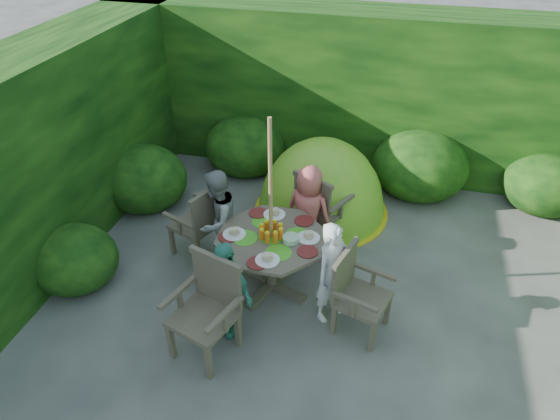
% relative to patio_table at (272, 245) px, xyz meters
% --- Properties ---
extents(ground, '(60.00, 60.00, 0.00)m').
position_rel_patio_table_xyz_m(ground, '(1.01, -0.67, -0.64)').
color(ground, '#47443F').
rests_on(ground, ground).
extents(hedge_enclosure, '(9.00, 9.00, 2.50)m').
position_rel_patio_table_xyz_m(hedge_enclosure, '(1.01, 0.67, 0.61)').
color(hedge_enclosure, black).
rests_on(hedge_enclosure, ground).
extents(patio_table, '(1.66, 1.66, 0.90)m').
position_rel_patio_table_xyz_m(patio_table, '(0.00, 0.00, 0.00)').
color(patio_table, '#463C2D').
rests_on(patio_table, ground).
extents(parasol_pole, '(0.06, 0.06, 2.20)m').
position_rel_patio_table_xyz_m(parasol_pole, '(-0.00, 0.00, 0.46)').
color(parasol_pole, olive).
rests_on(parasol_pole, ground).
extents(garden_chair_right, '(0.64, 0.69, 0.95)m').
position_rel_patio_table_xyz_m(garden_chair_right, '(1.02, -0.38, -0.13)').
color(garden_chair_right, '#463C2D').
rests_on(garden_chair_right, ground).
extents(garden_chair_left, '(0.70, 0.74, 0.99)m').
position_rel_patio_table_xyz_m(garden_chair_left, '(-1.03, 0.37, -0.11)').
color(garden_chair_left, '#463C2D').
rests_on(garden_chair_left, ground).
extents(garden_chair_back, '(0.78, 0.75, 1.01)m').
position_rel_patio_table_xyz_m(garden_chair_back, '(0.36, 1.03, -0.10)').
color(garden_chair_back, '#463C2D').
rests_on(garden_chair_back, ground).
extents(garden_chair_front, '(0.77, 0.72, 1.05)m').
position_rel_patio_table_xyz_m(garden_chair_front, '(-0.38, -1.02, -0.08)').
color(garden_chair_front, '#463C2D').
rests_on(garden_chair_front, ground).
extents(child_right, '(0.50, 0.54, 1.23)m').
position_rel_patio_table_xyz_m(child_right, '(0.75, -0.27, -0.02)').
color(child_right, silver).
rests_on(child_right, ground).
extents(child_left, '(0.61, 0.72, 1.31)m').
position_rel_patio_table_xyz_m(child_left, '(-0.76, 0.28, 0.02)').
color(child_left, gray).
rests_on(child_left, ground).
extents(child_back, '(0.70, 0.56, 1.26)m').
position_rel_patio_table_xyz_m(child_back, '(0.27, 0.75, -0.00)').
color(child_back, '#D05B55').
rests_on(child_back, ground).
extents(child_front, '(0.75, 0.57, 1.18)m').
position_rel_patio_table_xyz_m(child_front, '(-0.28, -0.75, -0.04)').
color(child_front, teal).
rests_on(child_front, ground).
extents(dome_tent, '(2.20, 2.20, 2.23)m').
position_rel_patio_table_xyz_m(dome_tent, '(0.27, 1.72, -0.64)').
color(dome_tent, '#65BD24').
rests_on(dome_tent, ground).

